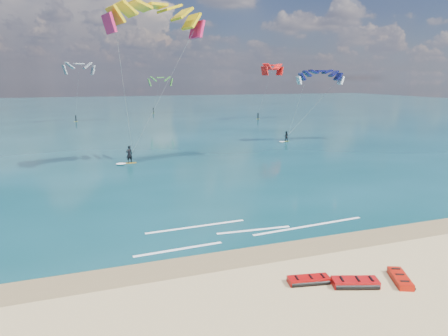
{
  "coord_description": "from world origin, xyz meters",
  "views": [
    {
      "loc": [
        -6.1,
        -15.71,
        9.53
      ],
      "look_at": [
        2.15,
        8.0,
        3.85
      ],
      "focal_mm": 32.0,
      "sensor_mm": 36.0,
      "label": 1
    }
  ],
  "objects_px": {
    "packed_kite_right": "(400,281)",
    "packed_kite_left": "(308,283)",
    "kitesurfer_main": "(142,78)",
    "kitesurfer_far": "(304,101)",
    "packed_kite_mid": "(355,286)"
  },
  "relations": [
    {
      "from": "packed_kite_right",
      "to": "kitesurfer_far",
      "type": "height_order",
      "value": "kitesurfer_far"
    },
    {
      "from": "packed_kite_left",
      "to": "packed_kite_mid",
      "type": "relative_size",
      "value": 0.92
    },
    {
      "from": "packed_kite_right",
      "to": "kitesurfer_main",
      "type": "distance_m",
      "value": 31.38
    },
    {
      "from": "kitesurfer_main",
      "to": "kitesurfer_far",
      "type": "distance_m",
      "value": 26.71
    },
    {
      "from": "packed_kite_mid",
      "to": "kitesurfer_main",
      "type": "relative_size",
      "value": 0.13
    },
    {
      "from": "packed_kite_left",
      "to": "packed_kite_right",
      "type": "height_order",
      "value": "packed_kite_right"
    },
    {
      "from": "kitesurfer_main",
      "to": "kitesurfer_far",
      "type": "bearing_deg",
      "value": 20.77
    },
    {
      "from": "kitesurfer_far",
      "to": "packed_kite_left",
      "type": "bearing_deg",
      "value": -141.1
    },
    {
      "from": "packed_kite_mid",
      "to": "kitesurfer_main",
      "type": "height_order",
      "value": "kitesurfer_main"
    },
    {
      "from": "packed_kite_mid",
      "to": "kitesurfer_main",
      "type": "distance_m",
      "value": 30.56
    },
    {
      "from": "packed_kite_mid",
      "to": "kitesurfer_far",
      "type": "height_order",
      "value": "kitesurfer_far"
    },
    {
      "from": "packed_kite_mid",
      "to": "packed_kite_right",
      "type": "relative_size",
      "value": 1.11
    },
    {
      "from": "packed_kite_left",
      "to": "packed_kite_mid",
      "type": "xyz_separation_m",
      "value": [
        1.91,
        -0.97,
        0.0
      ]
    },
    {
      "from": "packed_kite_right",
      "to": "packed_kite_left",
      "type": "bearing_deg",
      "value": 96.68
    },
    {
      "from": "kitesurfer_main",
      "to": "kitesurfer_far",
      "type": "xyz_separation_m",
      "value": [
        24.75,
        9.5,
        -3.24
      ]
    }
  ]
}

